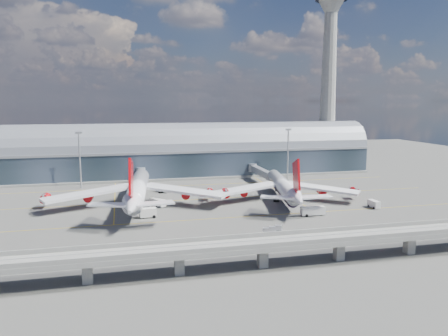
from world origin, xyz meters
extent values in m
plane|color=#474744|center=(0.00, 0.00, 0.00)|extent=(500.00, 500.00, 0.00)
cube|color=gold|center=(0.00, -10.00, 0.01)|extent=(200.00, 0.25, 0.01)
cube|color=gold|center=(0.00, 20.00, 0.01)|extent=(200.00, 0.25, 0.01)
cube|color=gold|center=(0.00, 50.00, 0.01)|extent=(200.00, 0.25, 0.01)
cube|color=gold|center=(-35.00, 30.00, 0.01)|extent=(0.25, 80.00, 0.01)
cube|color=gold|center=(35.00, 30.00, 0.01)|extent=(0.25, 80.00, 0.01)
cube|color=#1F2A34|center=(0.00, 78.00, 7.00)|extent=(200.00, 28.00, 14.00)
cylinder|color=gray|center=(0.00, 78.00, 14.00)|extent=(200.00, 28.00, 28.00)
cube|color=gray|center=(0.00, 64.00, 14.00)|extent=(200.00, 1.00, 1.20)
cube|color=gray|center=(0.00, 78.00, 0.60)|extent=(200.00, 30.00, 1.20)
cube|color=gray|center=(85.00, 83.00, 4.00)|extent=(18.00, 18.00, 8.00)
cone|color=gray|center=(85.00, 83.00, 45.00)|extent=(10.00, 10.00, 90.00)
cone|color=gray|center=(85.00, 83.00, 92.00)|extent=(16.00, 16.00, 8.00)
cube|color=gray|center=(0.00, -55.00, 5.50)|extent=(220.00, 8.50, 1.20)
cube|color=gray|center=(0.00, -59.00, 6.60)|extent=(220.00, 0.40, 1.20)
cube|color=gray|center=(0.00, -51.00, 6.60)|extent=(220.00, 0.40, 1.20)
cube|color=gray|center=(0.00, -56.50, 6.15)|extent=(220.00, 0.12, 0.12)
cube|color=gray|center=(0.00, -53.50, 6.15)|extent=(220.00, 0.12, 0.12)
cube|color=gray|center=(-40.00, -55.00, 2.50)|extent=(2.20, 2.20, 5.00)
cube|color=gray|center=(-20.00, -55.00, 2.50)|extent=(2.20, 2.20, 5.00)
cube|color=gray|center=(0.00, -55.00, 2.50)|extent=(2.20, 2.20, 5.00)
cube|color=gray|center=(20.00, -55.00, 2.50)|extent=(2.20, 2.20, 5.00)
cube|color=gray|center=(40.00, -55.00, 2.50)|extent=(2.20, 2.20, 5.00)
cylinder|color=gray|center=(-50.00, 55.00, 12.50)|extent=(0.70, 0.70, 25.00)
cube|color=gray|center=(-50.00, 55.00, 25.20)|extent=(3.00, 0.40, 1.00)
cylinder|color=gray|center=(50.00, 55.00, 12.50)|extent=(0.70, 0.70, 25.00)
cube|color=gray|center=(50.00, 55.00, 25.20)|extent=(3.00, 0.40, 1.00)
cylinder|color=white|center=(-26.23, 15.57, 6.45)|extent=(12.18, 55.56, 6.66)
cone|color=white|center=(-23.14, 46.12, 6.45)|extent=(7.46, 8.95, 6.66)
cone|color=white|center=(-29.54, -17.05, 7.28)|extent=(7.88, 13.09, 6.66)
cube|color=#AF070C|center=(-29.22, -13.94, 15.50)|extent=(1.98, 12.45, 13.77)
cube|color=white|center=(-43.77, 15.26, 5.62)|extent=(34.19, 20.38, 2.69)
cube|color=white|center=(-9.12, 11.75, 5.62)|extent=(32.50, 25.57, 2.69)
cylinder|color=#AF070C|center=(-44.20, 17.39, 3.74)|extent=(3.84, 5.51, 3.33)
cylinder|color=#AF070C|center=(-59.60, 18.95, 3.74)|extent=(3.84, 5.51, 3.33)
cylinder|color=#AF070C|center=(-8.27, 13.75, 3.74)|extent=(3.84, 5.51, 3.33)
cylinder|color=#AF070C|center=(7.13, 12.19, 3.74)|extent=(3.84, 5.51, 3.33)
cylinder|color=gray|center=(-24.27, 34.93, 1.56)|extent=(0.52, 0.52, 3.12)
cylinder|color=gray|center=(-29.96, 11.77, 1.56)|extent=(0.62, 0.62, 3.12)
cylinder|color=gray|center=(-23.34, 11.10, 1.56)|extent=(0.62, 0.62, 3.12)
cylinder|color=black|center=(-29.96, 11.77, 0.57)|extent=(2.43, 1.78, 1.56)
cylinder|color=black|center=(-23.34, 11.10, 0.57)|extent=(2.43, 1.78, 1.56)
cylinder|color=white|center=(30.70, 11.71, 5.72)|extent=(14.44, 47.11, 5.62)
cone|color=white|center=(35.71, 37.59, 5.72)|extent=(7.00, 8.69, 5.62)
cone|color=white|center=(25.31, -16.07, 6.50)|extent=(7.74, 12.49, 5.62)
cube|color=#AF070C|center=(25.87, -13.21, 13.87)|extent=(2.87, 11.51, 12.84)
cube|color=white|center=(15.42, 12.70, 4.95)|extent=(30.24, 15.99, 2.40)
cube|color=white|center=(45.24, 6.92, 4.95)|extent=(27.63, 24.43, 2.40)
cylinder|color=black|center=(30.70, 11.71, 4.17)|extent=(12.70, 42.23, 4.78)
cylinder|color=#AF070C|center=(15.23, 14.71, 3.20)|extent=(3.97, 5.35, 3.10)
cylinder|color=#AF070C|center=(1.98, 17.28, 3.20)|extent=(3.97, 5.35, 3.10)
cylinder|color=#AF070C|center=(46.16, 8.72, 3.20)|extent=(3.97, 5.35, 3.10)
cylinder|color=#AF070C|center=(59.41, 6.15, 3.20)|extent=(3.97, 5.35, 3.10)
cylinder|color=gray|center=(33.84, 27.95, 1.45)|extent=(0.48, 0.48, 2.91)
cylinder|color=gray|center=(26.91, 8.49, 1.45)|extent=(0.58, 0.58, 2.91)
cylinder|color=gray|center=(33.01, 7.31, 1.45)|extent=(0.58, 0.58, 2.91)
cylinder|color=black|center=(26.91, 8.49, 0.53)|extent=(2.37, 1.83, 1.45)
cylinder|color=black|center=(33.01, 7.31, 0.53)|extent=(2.37, 1.83, 1.45)
cube|color=gray|center=(-22.73, 52.00, 5.20)|extent=(3.00, 24.00, 3.00)
cube|color=gray|center=(-22.73, 40.00, 5.20)|extent=(3.60, 3.60, 3.40)
cylinder|color=gray|center=(-22.73, 64.00, 5.20)|extent=(4.40, 4.40, 4.00)
cylinder|color=gray|center=(-22.73, 40.00, 1.70)|extent=(0.50, 0.50, 3.40)
cylinder|color=black|center=(-22.73, 40.00, 0.35)|extent=(1.40, 0.80, 0.80)
cube|color=gray|center=(34.20, 50.00, 5.20)|extent=(3.00, 28.00, 3.00)
cube|color=gray|center=(34.20, 36.00, 5.20)|extent=(3.60, 3.60, 3.40)
cylinder|color=gray|center=(34.20, 64.00, 5.20)|extent=(4.40, 4.40, 4.00)
cylinder|color=gray|center=(34.20, 36.00, 1.70)|extent=(0.50, 0.50, 3.40)
cylinder|color=black|center=(34.20, 36.00, 0.35)|extent=(1.40, 0.80, 0.80)
cube|color=silver|center=(-19.17, 11.81, 1.59)|extent=(5.80, 7.01, 2.58)
cylinder|color=black|center=(-17.91, 13.64, 0.45)|extent=(2.55, 2.14, 0.89)
cylinder|color=black|center=(-20.42, 9.97, 0.45)|extent=(2.55, 2.14, 0.89)
cube|color=silver|center=(-23.70, -3.44, 1.82)|extent=(5.90, 3.12, 2.96)
cylinder|color=black|center=(-21.89, -3.61, 0.51)|extent=(1.28, 2.92, 1.02)
cylinder|color=black|center=(-25.52, -3.28, 0.51)|extent=(1.28, 2.92, 1.02)
cube|color=silver|center=(31.95, -14.03, 1.69)|extent=(8.53, 2.67, 2.75)
cylinder|color=black|center=(34.66, -13.96, 0.48)|extent=(1.03, 2.67, 0.95)
cylinder|color=black|center=(29.24, -14.11, 0.48)|extent=(1.03, 2.67, 0.95)
cube|color=silver|center=(58.75, -9.08, 1.52)|extent=(2.19, 5.70, 2.47)
cylinder|color=black|center=(58.75, -7.25, 0.43)|extent=(2.38, 0.86, 0.86)
cylinder|color=black|center=(58.75, -10.90, 0.43)|extent=(2.38, 0.86, 0.86)
cube|color=silver|center=(42.07, 31.79, 1.74)|extent=(2.98, 5.64, 2.83)
cylinder|color=black|center=(41.91, 33.52, 0.49)|extent=(2.80, 1.22, 0.98)
cylinder|color=black|center=(42.22, 30.05, 0.49)|extent=(2.80, 1.22, 0.98)
cube|color=silver|center=(-14.44, 37.31, 1.56)|extent=(5.37, 6.01, 2.54)
cylinder|color=black|center=(-13.29, 38.80, 0.44)|extent=(2.47, 2.19, 0.88)
cylinder|color=black|center=(-15.59, 35.83, 0.44)|extent=(2.47, 2.19, 0.88)
cube|color=gray|center=(-6.68, -36.15, 0.27)|extent=(2.65, 1.82, 0.33)
cube|color=silver|center=(-6.68, -36.15, 1.14)|extent=(2.22, 1.69, 1.63)
cube|color=gray|center=(-3.86, -36.06, 0.27)|extent=(2.65, 1.82, 0.33)
cube|color=silver|center=(-3.86, -36.06, 1.14)|extent=(2.22, 1.69, 1.63)
cube|color=gray|center=(-1.04, -35.98, 0.27)|extent=(2.65, 1.82, 0.33)
cube|color=silver|center=(-1.04, -35.98, 1.14)|extent=(2.22, 1.69, 1.63)
cube|color=gray|center=(1.78, -35.89, 0.27)|extent=(2.65, 1.82, 0.33)
cube|color=silver|center=(1.78, -35.89, 1.14)|extent=(2.22, 1.69, 1.63)
cube|color=gray|center=(9.42, -29.92, 0.24)|extent=(2.68, 2.24, 0.29)
cube|color=silver|center=(9.42, -29.92, 1.00)|extent=(2.29, 2.01, 1.43)
cube|color=gray|center=(11.74, -29.05, 0.24)|extent=(2.68, 2.24, 0.29)
cube|color=silver|center=(11.74, -29.05, 1.00)|extent=(2.29, 2.01, 1.43)
cube|color=gray|center=(14.06, -28.17, 0.24)|extent=(2.68, 2.24, 0.29)
cube|color=silver|center=(14.06, -28.17, 1.00)|extent=(2.29, 2.01, 1.43)
camera|label=1|loc=(-32.12, -149.64, 39.20)|focal=35.00mm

